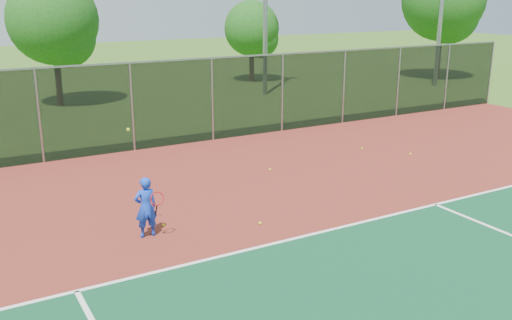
{
  "coord_description": "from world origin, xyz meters",
  "views": [
    {
      "loc": [
        -8.72,
        -6.62,
        5.16
      ],
      "look_at": [
        -2.14,
        5.0,
        1.3
      ],
      "focal_mm": 40.0,
      "sensor_mm": 36.0,
      "label": 1
    }
  ],
  "objects": [
    {
      "name": "tree_back_left",
      "position": [
        -3.4,
        21.79,
        3.88
      ],
      "size": [
        4.21,
        4.21,
        6.18
      ],
      "color": "#3C2916",
      "rests_on": "ground"
    },
    {
      "name": "tree_back_right",
      "position": [
        19.47,
        19.39,
        4.7
      ],
      "size": [
        5.1,
        5.1,
        7.49
      ],
      "color": "#3C2916",
      "rests_on": "ground"
    },
    {
      "name": "practice_ball_4",
      "position": [
        -0.16,
        7.62,
        0.06
      ],
      "size": [
        0.07,
        0.07,
        0.07
      ],
      "primitive_type": "sphere",
      "color": "#E3F01B",
      "rests_on": "court_apron"
    },
    {
      "name": "practice_ball_2",
      "position": [
        4.84,
        6.81,
        0.06
      ],
      "size": [
        0.07,
        0.07,
        0.07
      ],
      "primitive_type": "sphere",
      "color": "#E3F01B",
      "rests_on": "court_apron"
    },
    {
      "name": "tennis_player",
      "position": [
        -5.06,
        4.74,
        0.71
      ],
      "size": [
        0.59,
        0.58,
        2.47
      ],
      "color": "blue",
      "rests_on": "court_apron"
    },
    {
      "name": "court_apron",
      "position": [
        0.0,
        2.0,
        0.01
      ],
      "size": [
        30.0,
        20.0,
        0.02
      ],
      "primitive_type": "cube",
      "color": "maroon",
      "rests_on": "ground"
    },
    {
      "name": "practice_ball_7",
      "position": [
        3.89,
        8.18,
        0.06
      ],
      "size": [
        0.07,
        0.07,
        0.07
      ],
      "primitive_type": "sphere",
      "color": "#E3F01B",
      "rests_on": "court_apron"
    },
    {
      "name": "ground",
      "position": [
        0.0,
        0.0,
        0.0
      ],
      "size": [
        120.0,
        120.0,
        0.0
      ],
      "primitive_type": "plane",
      "color": "#345E1A",
      "rests_on": "ground"
    },
    {
      "name": "fence_back",
      "position": [
        0.0,
        12.0,
        1.56
      ],
      "size": [
        30.0,
        0.06,
        3.03
      ],
      "color": "black",
      "rests_on": "court_apron"
    },
    {
      "name": "practice_ball_0",
      "position": [
        -2.55,
        4.09,
        0.06
      ],
      "size": [
        0.07,
        0.07,
        0.07
      ],
      "primitive_type": "sphere",
      "color": "#E3F01B",
      "rests_on": "court_apron"
    },
    {
      "name": "tree_back_mid",
      "position": [
        8.64,
        24.31,
        3.08
      ],
      "size": [
        3.35,
        3.35,
        4.91
      ],
      "color": "#3C2916",
      "rests_on": "ground"
    },
    {
      "name": "practice_ball_1",
      "position": [
        -4.55,
        5.09,
        0.06
      ],
      "size": [
        0.07,
        0.07,
        0.07
      ],
      "primitive_type": "sphere",
      "color": "#E3F01B",
      "rests_on": "court_apron"
    }
  ]
}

